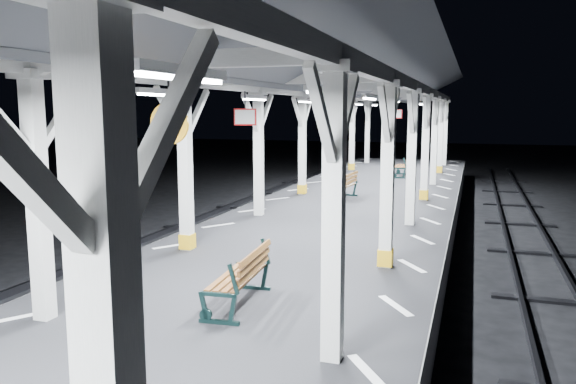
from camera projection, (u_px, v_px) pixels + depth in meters
The scene contains 8 objects.
ground at pixel (240, 349), 9.02m from camera, with size 120.00×120.00×0.00m, color black.
platform at pixel (240, 319), 8.95m from camera, with size 6.00×50.00×1.00m, color black.
hazard_stripes_left at pixel (108, 275), 9.64m from camera, with size 1.00×48.00×0.01m, color silver.
hazard_stripes_right at pixel (395, 306), 8.11m from camera, with size 1.00×48.00×0.01m, color silver.
canopy at pixel (236, 59), 8.35m from camera, with size 5.40×49.00×4.65m.
bench_mid at pixel (243, 276), 8.06m from camera, with size 0.71×1.60×0.85m.
bench_far at pixel (345, 185), 17.76m from camera, with size 0.70×1.62×0.86m.
bench_extra at pixel (404, 165), 23.95m from camera, with size 0.66×1.64×0.88m.
Camera 1 is at (3.42, -7.88, 3.80)m, focal length 35.00 mm.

